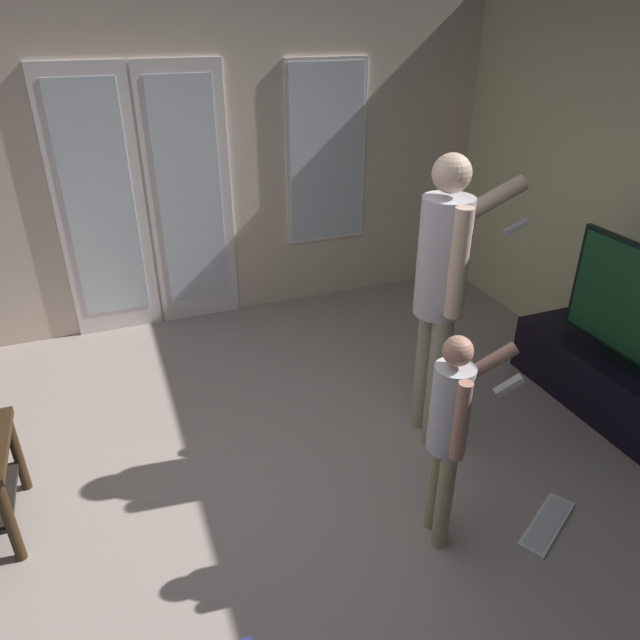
# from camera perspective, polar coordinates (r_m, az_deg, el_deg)

# --- Properties ---
(ground_plane) EXTENTS (5.91, 4.81, 0.02)m
(ground_plane) POSITION_cam_1_polar(r_m,az_deg,el_deg) (3.15, -10.32, -19.31)
(ground_plane) COLOR #9F8F87
(wall_back_with_doors) EXTENTS (5.91, 0.09, 2.56)m
(wall_back_with_doors) POSITION_cam_1_polar(r_m,az_deg,el_deg) (4.65, -17.27, 13.77)
(wall_back_with_doors) COLOR beige
(wall_back_with_doors) RESTS_ON ground_plane
(tv_stand) EXTENTS (0.43, 1.51, 0.38)m
(tv_stand) POSITION_cam_1_polar(r_m,az_deg,el_deg) (4.11, 27.21, -6.20)
(tv_stand) COLOR black
(tv_stand) RESTS_ON ground_plane
(person_adult) EXTENTS (0.74, 0.45, 1.68)m
(person_adult) POSITION_cam_1_polar(r_m,az_deg,el_deg) (3.19, 11.93, 3.80)
(person_adult) COLOR tan
(person_adult) RESTS_ON ground_plane
(person_child) EXTENTS (0.50, 0.30, 1.11)m
(person_child) POSITION_cam_1_polar(r_m,az_deg,el_deg) (2.68, 12.64, -9.92)
(person_child) COLOR tan
(person_child) RESTS_ON ground_plane
(loose_keyboard) EXTENTS (0.45, 0.33, 0.02)m
(loose_keyboard) POSITION_cam_1_polar(r_m,az_deg,el_deg) (3.30, 21.26, -18.03)
(loose_keyboard) COLOR white
(loose_keyboard) RESTS_ON ground_plane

